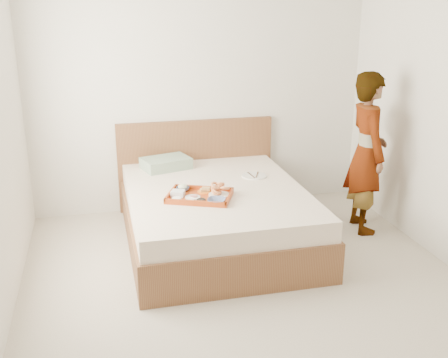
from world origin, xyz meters
TOP-DOWN VIEW (x-y plane):
  - ground at (0.00, 0.00)m, footprint 3.50×4.00m
  - wall_back at (0.00, 2.00)m, footprint 3.50×0.01m
  - wall_front at (0.00, -2.00)m, footprint 3.50×0.01m
  - bed at (-0.06, 1.00)m, footprint 1.65×2.00m
  - headboard at (-0.06, 1.97)m, footprint 1.65×0.06m
  - pillow at (-0.42, 1.71)m, footprint 0.52×0.43m
  - tray at (-0.25, 0.79)m, footprint 0.64×0.57m
  - prawn_plate at (-0.08, 0.78)m, footprint 0.24×0.24m
  - navy_bowl_big at (-0.15, 0.61)m, footprint 0.20×0.20m
  - sauce_dish at (-0.27, 0.65)m, footprint 0.10×0.10m
  - meat_plate at (-0.32, 0.78)m, footprint 0.17×0.17m
  - bread_plate at (-0.19, 0.90)m, footprint 0.17×0.17m
  - salad_bowl at (-0.37, 0.97)m, footprint 0.15×0.15m
  - plastic_tub at (-0.43, 0.85)m, footprint 0.14×0.13m
  - cheese_round at (-0.46, 0.74)m, footprint 0.10×0.10m
  - dinner_plate at (0.37, 1.26)m, footprint 0.29×0.29m
  - person at (1.40, 0.99)m, footprint 0.43×0.60m

SIDE VIEW (x-z plane):
  - ground at x=0.00m, z-range -0.01..0.01m
  - bed at x=-0.06m, z-range 0.00..0.53m
  - headboard at x=-0.06m, z-range 0.00..0.95m
  - dinner_plate at x=0.37m, z-range 0.53..0.54m
  - meat_plate at x=-0.32m, z-range 0.54..0.55m
  - bread_plate at x=-0.19m, z-range 0.54..0.55m
  - prawn_plate at x=-0.08m, z-range 0.54..0.56m
  - tray at x=-0.25m, z-range 0.53..0.58m
  - cheese_round at x=-0.46m, z-range 0.54..0.57m
  - sauce_dish at x=-0.27m, z-range 0.54..0.57m
  - salad_bowl at x=-0.37m, z-range 0.54..0.58m
  - navy_bowl_big at x=-0.15m, z-range 0.54..0.58m
  - plastic_tub at x=-0.43m, z-range 0.54..0.59m
  - pillow at x=-0.42m, z-range 0.53..0.64m
  - person at x=1.40m, z-range 0.00..1.53m
  - wall_back at x=0.00m, z-range 0.00..2.60m
  - wall_front at x=0.00m, z-range 0.00..2.60m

